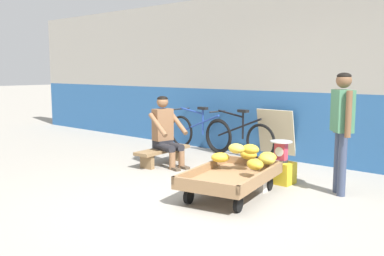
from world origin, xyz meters
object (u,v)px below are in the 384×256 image
Objects in this scene: weighing_scale at (281,151)px; sign_board at (276,135)px; plastic_crate at (280,172)px; bicycle_near_left at (199,132)px; banana_cart at (231,178)px; vendor_seated at (166,131)px; customer_adult at (342,120)px; low_bench at (163,153)px; bicycle_far_left at (238,137)px; shopping_bag at (260,182)px.

sign_board is at bearing 122.48° from weighing_scale.
plastic_crate is 0.22× the size of bicycle_near_left.
banana_cart is 2.03m from vendor_seated.
weighing_scale is 0.34× the size of sign_board.
plastic_crate is at bearing -179.50° from customer_adult.
vendor_seated reaches higher than banana_cart.
bicycle_far_left is (0.51, 1.44, 0.15)m from low_bench.
low_bench is at bearing -173.79° from weighing_scale.
weighing_scale is at bearing -90.00° from plastic_crate.
plastic_crate is at bearing 6.24° from low_bench.
customer_adult reaches higher than bicycle_far_left.
customer_adult is at bearing 0.58° from weighing_scale.
sign_board is (-0.74, 2.35, 0.20)m from banana_cart.
vendor_seated is at bearing 171.60° from shopping_bag.
sign_board is 2.12m from shopping_bag.
banana_cart is 1.38× the size of vendor_seated.
customer_adult is at bearing 45.67° from banana_cart.
sign_board is at bearing 122.50° from plastic_crate.
sign_board reaches higher than banana_cart.
vendor_seated is 3.80× the size of weighing_scale.
bicycle_far_left is at bearing 70.39° from low_bench.
sign_board is (1.61, 0.20, 0.09)m from bicycle_near_left.
bicycle_far_left is 0.72m from sign_board.
bicycle_near_left is 1.87× the size of sign_board.
low_bench is 0.67× the size of bicycle_near_left.
bicycle_far_left is (0.43, 1.46, -0.21)m from vendor_seated.
banana_cart is at bearing -21.58° from vendor_seated.
weighing_scale reaches higher than shopping_bag.
bicycle_far_left is 6.90× the size of shopping_bag.
low_bench is at bearing 168.75° from vendor_seated.
sign_board is at bearing 55.21° from vendor_seated.
banana_cart is 4.38× the size of plastic_crate.
plastic_crate is at bearing -25.29° from bicycle_near_left.
vendor_seated is 0.69× the size of bicycle_far_left.
low_bench is 2.11m from shopping_bag.
banana_cart is 0.95× the size of bicycle_near_left.
shopping_bag is (0.00, -0.54, -0.03)m from plastic_crate.
bicycle_near_left is (-0.49, 1.42, -0.21)m from vendor_seated.
shopping_bag is at bearing -65.34° from sign_board.
shopping_bag is (0.14, 0.44, -0.12)m from banana_cart.
customer_adult is (3.31, -1.16, 0.60)m from bicycle_near_left.
customer_adult reaches higher than banana_cart.
plastic_crate is 1.20× the size of weighing_scale.
customer_adult reaches higher than bicycle_near_left.
banana_cart reaches higher than shopping_bag.
low_bench is at bearing -74.02° from bicycle_near_left.
customer_adult reaches higher than low_bench.
sign_board reaches higher than shopping_bag.
bicycle_far_left is at bearing 131.85° from shopping_bag.
bicycle_far_left is (-1.57, 1.21, -0.10)m from weighing_scale.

